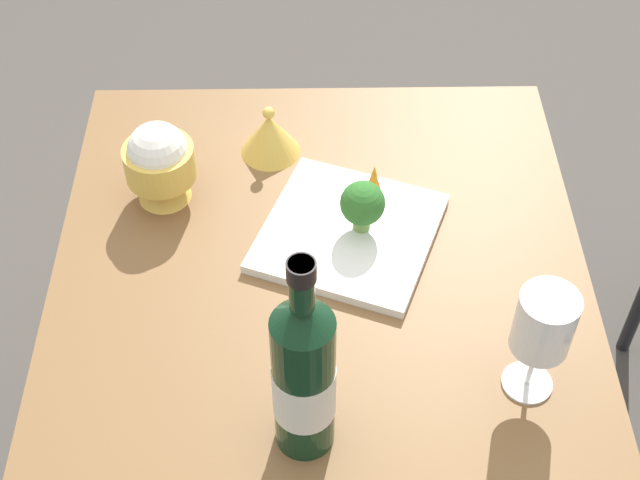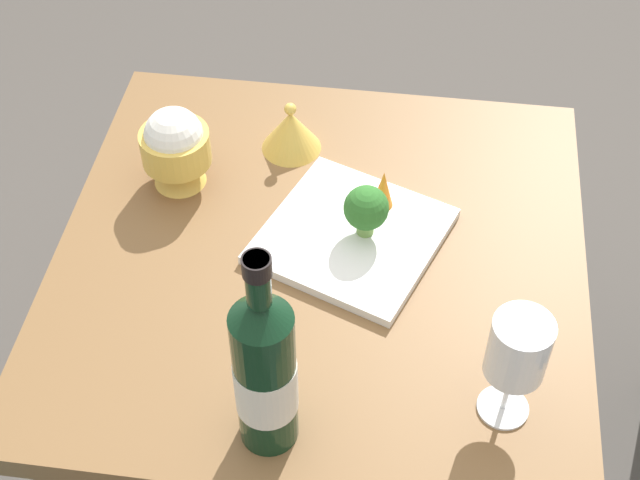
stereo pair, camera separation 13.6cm
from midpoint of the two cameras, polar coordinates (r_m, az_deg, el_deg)
name	(u,v)px [view 1 (the left image)]	position (r m, az deg, el deg)	size (l,w,h in m)	color
dining_table	(320,296)	(1.46, -2.67, -3.66)	(0.79, 0.79, 0.75)	brown
wine_bottle	(304,376)	(1.09, -4.63, -8.66)	(0.08, 0.08, 0.34)	black
wine_glass	(544,325)	(1.15, 10.48, -5.42)	(0.08, 0.08, 0.18)	white
rice_bowl	(159,162)	(1.45, -12.61, 4.62)	(0.11, 0.11, 0.14)	gold
rice_bowl_lid	(270,134)	(1.52, -5.71, 6.43)	(0.10, 0.10, 0.09)	gold
serving_plate	(349,233)	(1.40, -0.99, 0.31)	(0.32, 0.32, 0.02)	white
broccoli_floret	(363,204)	(1.36, -0.19, 2.08)	(0.07, 0.07, 0.09)	#729E4C
carrot_garnish_left	(374,183)	(1.41, 0.61, 3.43)	(0.03, 0.03, 0.07)	orange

